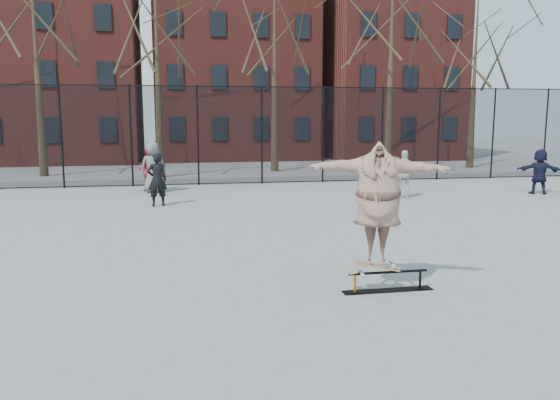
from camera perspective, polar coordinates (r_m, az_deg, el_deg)
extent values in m
plane|color=slate|center=(9.92, 2.49, -7.68)|extent=(100.00, 100.00, 0.00)
cube|color=black|center=(9.15, 11.18, -9.25)|extent=(1.51, 0.23, 0.01)
cylinder|color=#E4590D|center=(8.92, 7.83, -8.63)|extent=(0.04, 0.04, 0.31)
cylinder|color=black|center=(9.32, 14.43, -8.06)|extent=(0.04, 0.04, 0.31)
cylinder|color=black|center=(9.06, 11.24, -7.42)|extent=(1.33, 0.04, 0.04)
imported|color=#373687|center=(8.75, 10.19, -0.79)|extent=(2.41, 1.34, 1.90)
imported|color=slate|center=(20.42, -13.10, 3.34)|extent=(0.92, 0.61, 1.87)
imported|color=black|center=(17.41, -12.72, 2.10)|extent=(0.67, 0.51, 1.67)
imported|color=#B10F25|center=(20.98, -13.58, 3.06)|extent=(0.82, 0.67, 1.57)
imported|color=beige|center=(19.11, 12.88, 2.64)|extent=(1.03, 0.65, 1.64)
imported|color=black|center=(21.71, 25.48, 2.71)|extent=(1.57, 1.09, 1.63)
cylinder|color=black|center=(22.72, -21.88, 6.17)|extent=(0.07, 0.07, 4.00)
cylinder|color=black|center=(22.36, -15.30, 6.46)|extent=(0.07, 0.07, 4.00)
cylinder|color=black|center=(22.29, -8.58, 6.67)|extent=(0.07, 0.07, 4.00)
cylinder|color=black|center=(22.53, -1.92, 6.78)|extent=(0.07, 0.07, 4.00)
cylinder|color=black|center=(23.06, 4.53, 6.81)|extent=(0.07, 0.07, 4.00)
cylinder|color=black|center=(23.86, 10.62, 6.75)|extent=(0.07, 0.07, 4.00)
cylinder|color=black|center=(24.91, 16.25, 6.64)|extent=(0.07, 0.07, 4.00)
cylinder|color=black|center=(26.18, 21.38, 6.48)|extent=(0.07, 0.07, 4.00)
cylinder|color=black|center=(27.63, 25.99, 6.28)|extent=(0.07, 0.07, 4.00)
cube|color=black|center=(22.38, -4.98, 6.74)|extent=(34.00, 0.01, 4.00)
cylinder|color=black|center=(22.40, -5.04, 11.76)|extent=(34.00, 0.04, 0.04)
cone|color=black|center=(27.81, -23.85, 7.08)|extent=(0.40, 0.40, 4.62)
cone|color=black|center=(25.78, -12.45, 7.54)|extent=(0.40, 0.40, 4.62)
cone|color=black|center=(27.46, -0.71, 7.81)|extent=(0.40, 0.40, 4.62)
cone|color=black|center=(27.69, 11.15, 7.66)|extent=(0.40, 0.40, 4.62)
cone|color=black|center=(31.26, 19.76, 7.43)|extent=(0.40, 0.40, 4.62)
cube|color=maroon|center=(36.06, -21.98, 13.31)|extent=(9.00, 7.00, 12.00)
cube|color=maroon|center=(35.64, -4.67, 14.78)|extent=(10.00, 7.00, 13.00)
cube|color=maroon|center=(37.90, 10.96, 12.78)|extent=(8.00, 7.00, 11.00)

